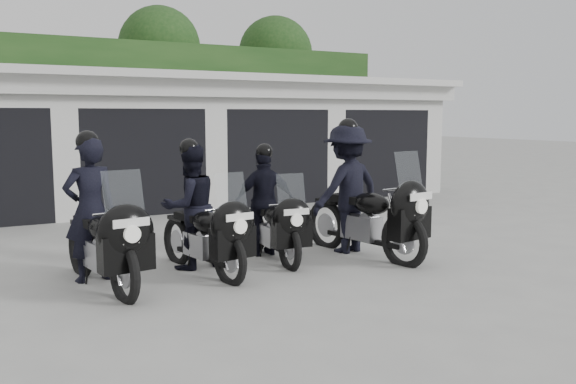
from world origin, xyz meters
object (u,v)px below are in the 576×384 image
police_bike_b (197,214)px  police_bike_d (356,195)px  police_bike_c (269,208)px  police_bike_a (99,224)px

police_bike_b → police_bike_d: 2.44m
police_bike_c → police_bike_d: bearing=-13.5°
police_bike_a → police_bike_d: (3.72, -0.04, 0.12)m
police_bike_c → police_bike_a: bearing=-165.8°
police_bike_c → police_bike_d: police_bike_d is taller
police_bike_a → police_bike_b: police_bike_a is taller
police_bike_a → police_bike_c: (2.48, 0.39, -0.05)m
police_bike_a → police_bike_d: 3.72m
police_bike_a → police_bike_c: 2.51m
police_bike_c → police_bike_d: size_ratio=0.83×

